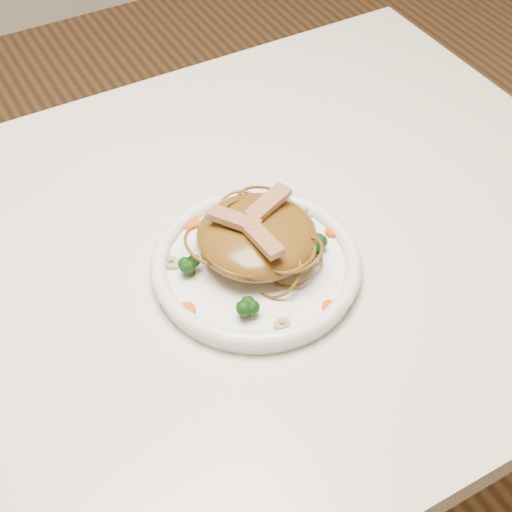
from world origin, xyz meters
TOP-DOWN VIEW (x-y plane):
  - table at (0.00, 0.00)m, footprint 1.20×0.80m
  - plate at (0.07, -0.05)m, footprint 0.28×0.28m
  - noodle_mound at (0.08, -0.04)m, footprint 0.19×0.19m
  - chicken_a at (0.10, -0.02)m, footprint 0.07×0.04m
  - chicken_b at (0.05, -0.03)m, footprint 0.05×0.06m
  - chicken_c at (0.06, -0.07)m, footprint 0.03×0.07m
  - broccoli_0 at (0.13, 0.01)m, footprint 0.03×0.03m
  - broccoli_1 at (-0.01, -0.03)m, footprint 0.03×0.03m
  - broccoli_2 at (0.02, -0.12)m, footprint 0.03×0.03m
  - broccoli_3 at (0.14, -0.07)m, footprint 0.03×0.03m
  - carrot_0 at (0.11, 0.02)m, footprint 0.02×0.02m
  - carrot_1 at (-0.04, -0.08)m, footprint 0.03×0.03m
  - carrot_2 at (0.17, -0.06)m, footprint 0.02×0.02m
  - carrot_3 at (0.03, 0.05)m, footprint 0.03×0.03m
  - carrot_4 at (0.11, -0.16)m, footprint 0.02×0.02m
  - mushroom_0 at (0.04, -0.15)m, footprint 0.03×0.03m
  - mushroom_1 at (0.16, -0.01)m, footprint 0.04×0.04m
  - mushroom_2 at (-0.03, -0.00)m, footprint 0.04×0.04m
  - mushroom_3 at (0.11, 0.04)m, footprint 0.03×0.03m

SIDE VIEW (x-z plane):
  - table at x=0.00m, z-range 0.28..1.03m
  - plate at x=0.07m, z-range 0.75..0.77m
  - carrot_0 at x=0.11m, z-range 0.77..0.77m
  - carrot_1 at x=-0.04m, z-range 0.77..0.77m
  - carrot_2 at x=0.17m, z-range 0.77..0.77m
  - carrot_3 at x=0.03m, z-range 0.77..0.77m
  - carrot_4 at x=0.11m, z-range 0.77..0.77m
  - mushroom_0 at x=0.04m, z-range 0.77..0.77m
  - mushroom_1 at x=0.16m, z-range 0.77..0.77m
  - mushroom_2 at x=-0.03m, z-range 0.77..0.77m
  - mushroom_3 at x=0.11m, z-range 0.77..0.77m
  - broccoli_1 at x=-0.01m, z-range 0.77..0.80m
  - broccoli_2 at x=0.02m, z-range 0.77..0.80m
  - broccoli_3 at x=0.14m, z-range 0.77..0.80m
  - broccoli_0 at x=0.13m, z-range 0.77..0.80m
  - noodle_mound at x=0.08m, z-range 0.77..0.82m
  - chicken_b at x=0.05m, z-range 0.82..0.83m
  - chicken_c at x=0.06m, z-range 0.82..0.83m
  - chicken_a at x=0.10m, z-range 0.82..0.83m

